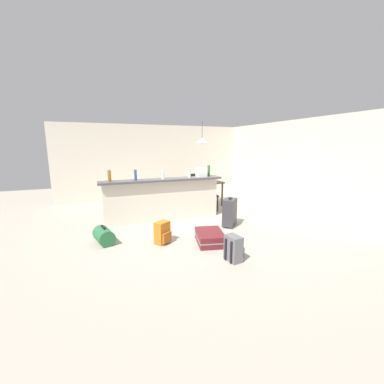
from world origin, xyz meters
The scene contains 20 objects.
ground_plane centered at (0.00, 0.00, -0.03)m, with size 13.00×13.00×0.05m, color #ADA393.
wall_back centered at (0.00, 3.05, 1.25)m, with size 6.60×0.10×2.50m, color silver.
wall_right centered at (3.05, 0.30, 1.25)m, with size 0.10×6.00×2.50m, color silver.
partition_half_wall centered at (-0.54, 0.38, 0.49)m, with size 2.80×0.20×0.99m, color silver.
bar_countertop centered at (-0.54, 0.38, 1.01)m, with size 2.96×0.40×0.05m, color #4C4C51.
bottle_amber centered at (-1.75, 0.38, 1.16)m, with size 0.08×0.08×0.25m, color #9E661E.
bottle_blue centered at (-1.19, 0.36, 1.16)m, with size 0.06×0.06×0.25m, color #284C89.
bottle_clear centered at (-0.55, 0.33, 1.14)m, with size 0.07×0.07×0.20m, color silver.
bottle_white centered at (0.11, 0.31, 1.14)m, with size 0.07×0.07×0.20m, color silver.
bottle_green centered at (0.71, 0.46, 1.18)m, with size 0.07×0.07×0.29m, color #2D6B38.
grocery_bag centered at (0.49, 0.44, 1.15)m, with size 0.26×0.18×0.22m, color silver.
dining_table centered at (1.01, 1.47, 0.65)m, with size 1.10×0.80×0.74m.
dining_chair_near_partition centered at (0.97, 0.89, 0.52)m, with size 0.47×0.47×0.93m.
dining_chair_far_side centered at (1.01, 2.02, 0.52)m, with size 0.46×0.46×0.93m.
pendant_lamp centered at (0.93, 1.39, 1.97)m, with size 0.34×0.34×0.64m.
suitcase_flat_maroon centered at (-0.09, -1.30, 0.11)m, with size 0.64×0.88×0.22m.
duffel_bag_green centered at (-1.97, -0.59, 0.15)m, with size 0.41×0.54×0.34m.
suitcase_upright_charcoal centered at (0.76, -0.57, 0.33)m, with size 0.48×0.48×0.67m.
backpack_orange centered at (-0.93, -0.99, 0.20)m, with size 0.34×0.33×0.42m.
backpack_grey centered at (-0.06, -2.10, 0.20)m, with size 0.28×0.30×0.42m.
Camera 1 is at (-2.03, -5.25, 1.84)m, focal length 22.78 mm.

